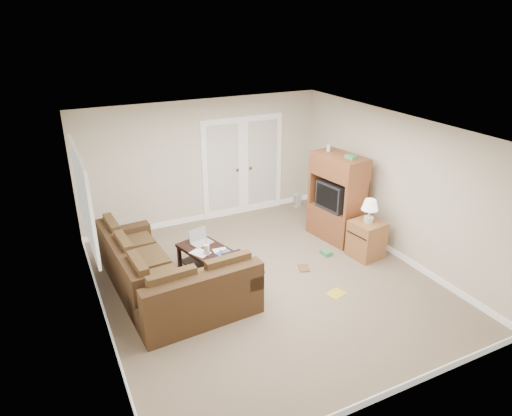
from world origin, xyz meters
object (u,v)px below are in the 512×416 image
sectional_sofa (164,280)px  side_cabinet (367,236)px  tv_armoire (337,197)px

sectional_sofa → side_cabinet: bearing=-8.3°
tv_armoire → side_cabinet: 0.97m
sectional_sofa → tv_armoire: (3.50, 0.57, 0.51)m
tv_armoire → side_cabinet: bearing=-94.9°
tv_armoire → side_cabinet: tv_armoire is taller
sectional_sofa → side_cabinet: (3.56, -0.29, 0.07)m
sectional_sofa → tv_armoire: bearing=5.6°
side_cabinet → tv_armoire: bearing=85.8°
sectional_sofa → side_cabinet: 3.57m
tv_armoire → side_cabinet: (0.06, -0.86, -0.44)m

